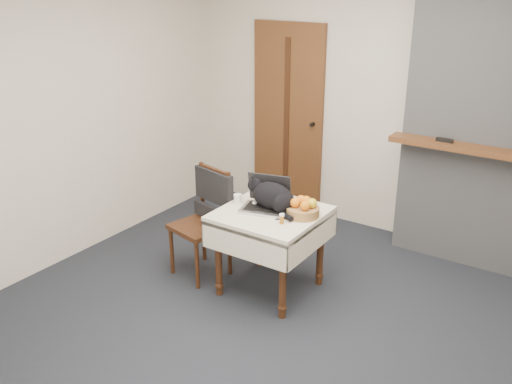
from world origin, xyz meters
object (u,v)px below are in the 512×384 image
at_px(side_table, 271,225).
at_px(cat, 273,197).
at_px(pill_bottle, 282,219).
at_px(fruit_basket, 303,209).
at_px(door, 288,119).
at_px(laptop, 266,200).
at_px(chair, 208,207).
at_px(cream_jar, 238,199).

relative_size(side_table, cat, 1.52).
xyz_separation_m(side_table, cat, (-0.01, 0.05, 0.22)).
height_order(pill_bottle, fruit_basket, fruit_basket).
bearing_deg(door, laptop, -64.89).
distance_m(fruit_basket, chair, 0.89).
height_order(door, laptop, door).
height_order(door, fruit_basket, door).
bearing_deg(cat, fruit_basket, 12.20).
relative_size(cat, pill_bottle, 6.54).
bearing_deg(fruit_basket, pill_bottle, -105.47).
bearing_deg(cream_jar, laptop, 10.35).
xyz_separation_m(door, pill_bottle, (0.99, -1.75, -0.26)).
bearing_deg(pill_bottle, cream_jar, 164.11).
bearing_deg(fruit_basket, laptop, -175.04).
xyz_separation_m(pill_bottle, fruit_basket, (0.06, 0.22, 0.02)).
xyz_separation_m(fruit_basket, chair, (-0.87, -0.09, -0.16)).
xyz_separation_m(laptop, pill_bottle, (0.26, -0.19, -0.02)).
xyz_separation_m(laptop, chair, (-0.55, -0.06, -0.17)).
relative_size(door, chair, 2.13).
bearing_deg(cat, chair, -167.47).
bearing_deg(side_table, fruit_basket, 15.72).
height_order(side_table, cream_jar, cream_jar).
distance_m(side_table, chair, 0.62).
bearing_deg(pill_bottle, door, 119.59).
bearing_deg(door, side_table, -63.39).
xyz_separation_m(side_table, laptop, (-0.07, 0.04, 0.18)).
xyz_separation_m(pill_bottle, chair, (-0.81, 0.13, -0.14)).
height_order(door, side_table, door).
bearing_deg(laptop, chair, 172.45).
height_order(laptop, pill_bottle, laptop).
bearing_deg(door, pill_bottle, -60.41).
xyz_separation_m(door, cream_jar, (0.48, -1.60, -0.26)).
height_order(pill_bottle, chair, chair).
bearing_deg(side_table, cream_jar, -179.59).
relative_size(laptop, fruit_basket, 1.60).
bearing_deg(side_table, chair, -178.23).
relative_size(door, cream_jar, 26.35).
xyz_separation_m(side_table, pill_bottle, (0.19, -0.15, 0.15)).
bearing_deg(cream_jar, chair, -176.80).
xyz_separation_m(cat, pill_bottle, (0.20, -0.19, -0.07)).
distance_m(door, chair, 1.68).
height_order(cream_jar, chair, chair).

